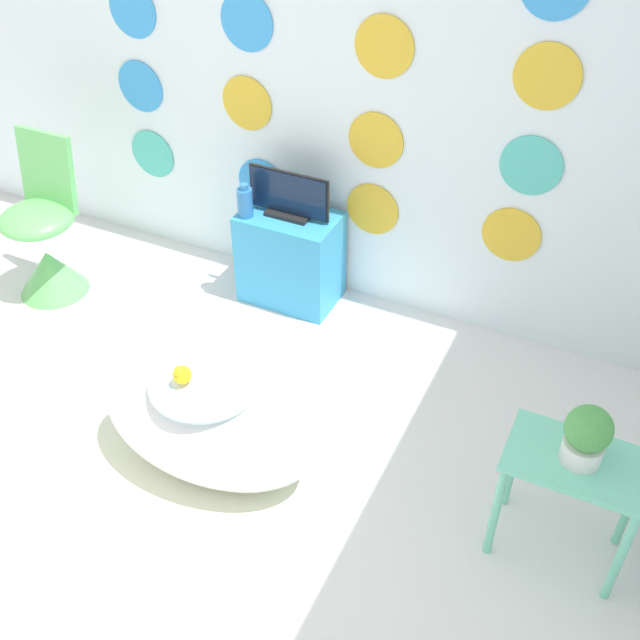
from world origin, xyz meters
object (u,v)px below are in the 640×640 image
Objects in this scene: vase at (245,202)px; chair at (46,246)px; tv at (289,197)px; potted_plant_left at (587,435)px; bathtub at (210,420)px.

chair is at bearing -157.88° from vase.
vase is (-0.20, -0.10, -0.03)m from tv.
vase is at bearing 22.12° from chair.
tv is at bearing 148.79° from potted_plant_left.
chair is at bearing 170.39° from potted_plant_left.
chair is at bearing -157.16° from tv.
vase is 0.77× the size of potted_plant_left.
chair is 1.34m from tv.
vase is 2.02m from potted_plant_left.
bathtub is at bearing -172.43° from potted_plant_left.
bathtub is 1.21m from vase.
bathtub is 4.13× the size of potted_plant_left.
chair is 4.91× the size of vase.
chair reaches higher than potted_plant_left.
potted_plant_left is at bearing -9.61° from chair.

